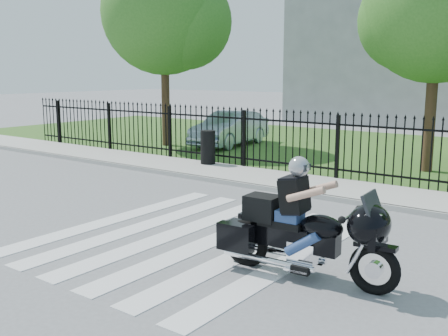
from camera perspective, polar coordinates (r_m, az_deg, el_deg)
The scene contains 12 objects.
ground at distance 9.42m, azimuth -3.56°, elevation -7.61°, with size 120.00×120.00×0.00m, color slate.
crosswalk at distance 9.41m, azimuth -3.56°, elevation -7.58°, with size 5.00×5.50×0.01m, color silver, non-canonical shape.
sidewalk at distance 13.47m, azimuth 10.31°, elevation -1.98°, with size 40.00×2.00×0.12m, color #ADAAA3.
curb at distance 12.60m, azimuth 8.28°, elevation -2.77°, with size 40.00×0.12×0.12m, color #ADAAA3.
grass_strip at distance 19.91m, azimuth 19.36°, elevation 1.44°, with size 40.00×12.00×0.02m, color #325C1F.
iron_fence at distance 14.21m, azimuth 12.23°, elevation 2.05°, with size 26.00×0.04×1.80m.
tree_left at distance 21.08m, azimuth -6.56°, elevation 16.50°, with size 4.80×4.80×7.58m.
tree_mid at distance 16.49m, azimuth 22.24°, elevation 15.77°, with size 4.20×4.20×6.78m.
building_tall at distance 34.12m, azimuth 22.39°, elevation 14.84°, with size 15.00×10.00×12.00m, color #999BA1.
motorcycle_rider at distance 7.56m, azimuth 8.37°, elevation -6.43°, with size 2.71×0.90×1.79m.
parked_car at distance 20.86m, azimuth 0.63°, elevation 4.31°, with size 1.43×4.11×1.35m, color #97ABBF.
litter_bin at distance 16.11m, azimuth -1.76°, elevation 2.28°, with size 0.46×0.46×1.03m, color black.
Camera 1 is at (5.81, -6.82, 2.91)m, focal length 42.00 mm.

